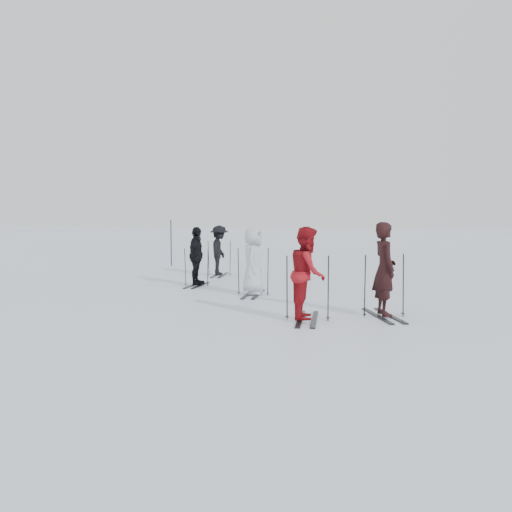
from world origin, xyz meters
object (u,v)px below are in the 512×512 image
at_px(skier_near_dark, 384,270).
at_px(piste_marker, 171,243).
at_px(skier_uphill_far, 219,251).
at_px(skier_red, 308,274).
at_px(skier_uphill_left, 196,257).
at_px(skier_grey, 253,262).

height_order(skier_near_dark, piste_marker, skier_near_dark).
bearing_deg(skier_uphill_far, skier_red, -156.95).
relative_size(skier_red, skier_uphill_left, 1.09).
xyz_separation_m(skier_red, skier_uphill_left, (-3.42, 4.85, -0.08)).
bearing_deg(skier_near_dark, skier_uphill_left, 35.33).
bearing_deg(piste_marker, skier_uphill_far, -51.41).
xyz_separation_m(skier_near_dark, skier_uphill_left, (-4.99, 4.28, -0.12)).
distance_m(skier_uphill_left, skier_uphill_far, 2.68).
distance_m(skier_red, skier_grey, 3.61).
relative_size(skier_grey, skier_uphill_left, 1.03).
distance_m(skier_grey, piste_marker, 8.65).
height_order(skier_uphill_left, skier_uphill_far, skier_uphill_left).
relative_size(skier_near_dark, piste_marker, 1.05).
bearing_deg(skier_red, piste_marker, 29.29).
xyz_separation_m(skier_grey, skier_uphill_left, (-1.89, 1.59, -0.03)).
bearing_deg(skier_uphill_left, skier_grey, -124.28).
bearing_deg(skier_uphill_far, skier_near_dark, -145.59).
bearing_deg(skier_uphill_left, skier_red, -139.01).
bearing_deg(skier_uphill_left, skier_near_dark, -124.83).
distance_m(skier_uphill_left, piste_marker, 6.39).
bearing_deg(skier_red, skier_near_dark, -69.10).
height_order(skier_grey, piste_marker, piste_marker).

